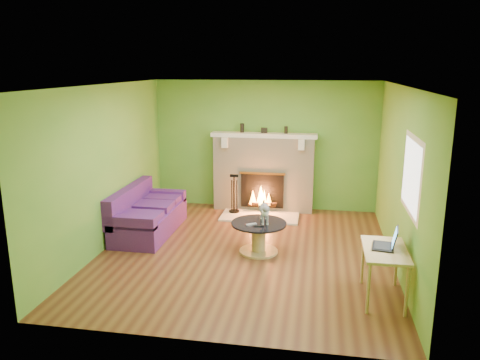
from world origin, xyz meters
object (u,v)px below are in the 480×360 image
object	(u,v)px
coffee_table	(259,235)
desk	(385,255)
sofa	(147,215)
cat	(264,211)

from	to	relation	value
coffee_table	desk	size ratio (longest dim) A/B	0.96
sofa	cat	world-z (taller)	cat
sofa	desk	distance (m)	4.23
sofa	cat	size ratio (longest dim) A/B	3.22
coffee_table	cat	bearing A→B (deg)	32.01
coffee_table	cat	world-z (taller)	cat
sofa	cat	distance (m)	2.24
coffee_table	sofa	bearing A→B (deg)	164.72
coffee_table	cat	xyz separation A→B (m)	(0.08, 0.05, 0.38)
desk	cat	xyz separation A→B (m)	(-1.66, 1.29, 0.08)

